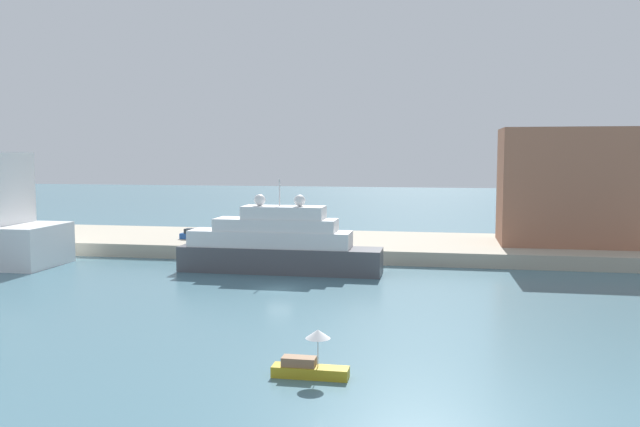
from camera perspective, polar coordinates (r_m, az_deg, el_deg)
ground at (r=67.42m, az=-3.55°, el=-6.56°), size 400.00×400.00×0.00m
quay_dock at (r=92.68m, az=0.41°, el=-2.74°), size 110.00×20.72×1.76m
large_yacht at (r=76.38m, az=-3.74°, el=-2.80°), size 23.64×4.52×10.83m
small_motorboat at (r=41.59m, az=-0.89°, el=-12.78°), size 4.77×1.55×3.04m
harbor_building at (r=92.69m, az=20.95°, el=2.21°), size 18.23×10.35×15.30m
parked_car at (r=94.14m, az=-10.76°, el=-1.79°), size 4.23×1.70×1.42m
person_figure at (r=87.90m, az=-9.37°, el=-2.11°), size 0.36×0.36×1.82m
mooring_bollard at (r=83.25m, az=1.55°, el=-2.74°), size 0.46×0.46×0.88m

